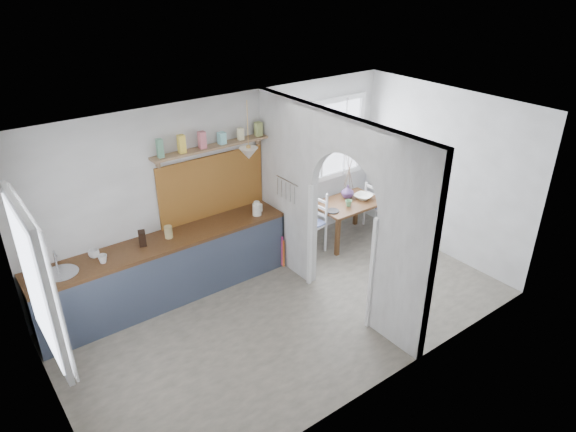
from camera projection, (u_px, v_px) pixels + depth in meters
floor at (291, 313)px, 6.84m from camera, size 5.80×3.20×0.01m
ceiling at (292, 123)px, 5.67m from camera, size 5.80×3.20×0.01m
walls at (291, 227)px, 6.25m from camera, size 5.81×3.21×2.60m
partition at (332, 199)px, 6.60m from camera, size 0.12×3.20×2.60m
kitchen_window at (34, 283)px, 4.56m from camera, size 0.10×1.16×1.50m
nook_window at (322, 142)px, 8.19m from camera, size 1.76×0.10×1.30m
counter at (166, 268)px, 6.98m from camera, size 3.50×0.60×0.90m
sink at (61, 274)px, 6.07m from camera, size 0.40×0.40×0.02m
backsplash at (212, 186)px, 7.25m from camera, size 1.65×0.03×0.90m
shelf at (212, 144)px, 6.89m from camera, size 1.75×0.20×0.21m
pendant_lamp at (249, 153)px, 6.89m from camera, size 0.26×0.26×0.16m
utensil_rail at (287, 181)px, 7.15m from camera, size 0.02×0.50×0.02m
dining_table at (347, 221)px, 8.49m from camera, size 1.09×0.73×0.68m
chair_left at (307, 223)px, 8.06m from camera, size 0.51×0.51×1.01m
chair_right at (378, 204)px, 8.91m from camera, size 0.39×0.39×0.81m
kettle at (257, 208)px, 7.39m from camera, size 0.21×0.20×0.21m
mug_a at (103, 259)px, 6.24m from camera, size 0.13×0.13×0.11m
mug_b at (94, 254)px, 6.36m from camera, size 0.16×0.16×0.11m
knife_block at (142, 238)px, 6.61m from camera, size 0.12×0.15×0.20m
jar at (168, 232)px, 6.79m from camera, size 0.13×0.13×0.17m
towel_magenta at (282, 251)px, 7.73m from camera, size 0.02×0.03×0.50m
towel_orange at (284, 254)px, 7.72m from camera, size 0.02×0.03×0.45m
bowl at (363, 197)px, 8.45m from camera, size 0.35×0.35×0.07m
table_cup at (349, 203)px, 8.19m from camera, size 0.13×0.13×0.10m
plate at (333, 211)px, 8.03m from camera, size 0.21×0.21×0.02m
vase at (348, 191)px, 8.45m from camera, size 0.22×0.22×0.22m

